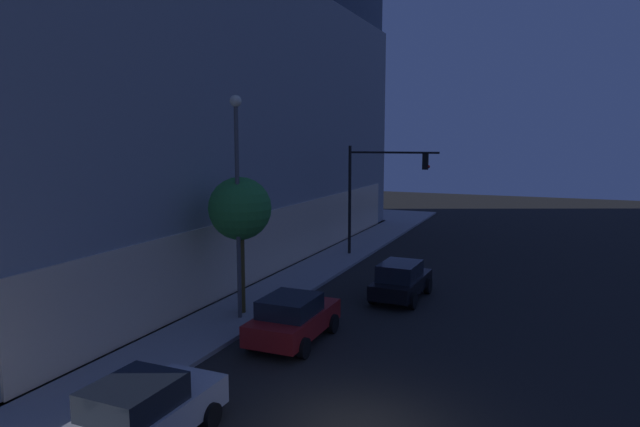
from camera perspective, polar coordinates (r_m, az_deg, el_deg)
The scene contains 7 objects.
modern_building at distance 35.54m, azimuth -20.48°, elevation 10.45°, with size 37.46×23.04×18.07m.
traffic_light_far_corner at distance 32.27m, azimuth 5.93°, elevation 3.32°, with size 0.66×5.25×6.43m.
street_lamp_sidewalk at distance 20.77m, azimuth -8.56°, elevation 3.30°, with size 0.44×0.44×8.41m.
sidewalk_tree at distance 21.50m, azimuth -8.29°, elevation 0.40°, with size 2.44×2.44×5.37m.
car_silver at distance 13.74m, azimuth -17.96°, elevation -19.13°, with size 4.20×2.05×1.67m.
car_red at distance 19.31m, azimuth -2.81°, elevation -10.75°, with size 4.15×2.13×1.66m.
car_black at distance 24.44m, azimuth 8.39°, elevation -6.84°, with size 4.22×2.08×1.67m.
Camera 1 is at (-11.61, -3.92, 6.95)m, focal length 30.90 mm.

